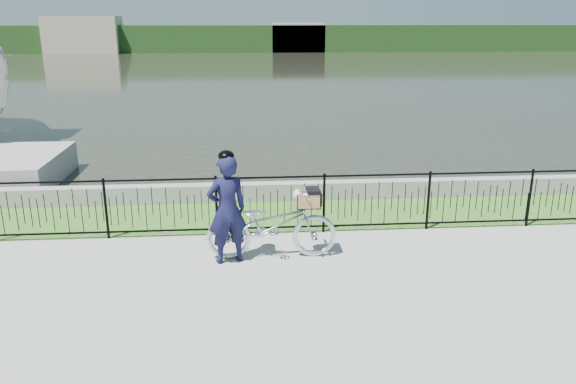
{
  "coord_description": "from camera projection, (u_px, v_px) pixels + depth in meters",
  "views": [
    {
      "loc": [
        -0.47,
        -8.27,
        3.91
      ],
      "look_at": [
        0.28,
        1.0,
        1.0
      ],
      "focal_mm": 35.0,
      "sensor_mm": 36.0,
      "label": 1
    }
  ],
  "objects": [
    {
      "name": "bicycle_rig",
      "position": [
        272.0,
        225.0,
        9.39
      ],
      "size": [
        2.19,
        0.76,
        1.22
      ],
      "color": "silver",
      "rests_on": "ground"
    },
    {
      "name": "far_treeline",
      "position": [
        246.0,
        38.0,
        65.7
      ],
      "size": [
        120.0,
        6.0,
        3.0
      ],
      "primitive_type": "cube",
      "color": "#1E3E17",
      "rests_on": "ground"
    },
    {
      "name": "far_building_left",
      "position": [
        83.0,
        35.0,
        62.28
      ],
      "size": [
        8.0,
        4.0,
        4.0
      ],
      "primitive_type": "cube",
      "color": "#A09480",
      "rests_on": "ground"
    },
    {
      "name": "quay_wall",
      "position": [
        266.0,
        192.0,
        12.43
      ],
      "size": [
        60.0,
        0.3,
        0.4
      ],
      "primitive_type": "cube",
      "color": "gray",
      "rests_on": "ground"
    },
    {
      "name": "water",
      "position": [
        249.0,
        73.0,
        40.46
      ],
      "size": [
        120.0,
        120.0,
        0.0
      ],
      "primitive_type": "plane",
      "color": "black",
      "rests_on": "ground"
    },
    {
      "name": "fence",
      "position": [
        271.0,
        205.0,
        10.42
      ],
      "size": [
        14.0,
        0.06,
        1.15
      ],
      "primitive_type": null,
      "color": "black",
      "rests_on": "ground"
    },
    {
      "name": "far_building_right",
      "position": [
        298.0,
        38.0,
        64.7
      ],
      "size": [
        6.0,
        3.0,
        3.2
      ],
      "primitive_type": "cube",
      "color": "#A09480",
      "rests_on": "ground"
    },
    {
      "name": "grass_strip",
      "position": [
        268.0,
        215.0,
        11.54
      ],
      "size": [
        60.0,
        2.0,
        0.01
      ],
      "primitive_type": "cube",
      "color": "#3A6C22",
      "rests_on": "ground"
    },
    {
      "name": "ground",
      "position": [
        276.0,
        270.0,
        9.07
      ],
      "size": [
        120.0,
        120.0,
        0.0
      ],
      "primitive_type": "plane",
      "color": "gray",
      "rests_on": "ground"
    },
    {
      "name": "cyclist",
      "position": [
        227.0,
        208.0,
        9.12
      ],
      "size": [
        0.77,
        0.63,
        1.89
      ],
      "color": "black",
      "rests_on": "ground"
    }
  ]
}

